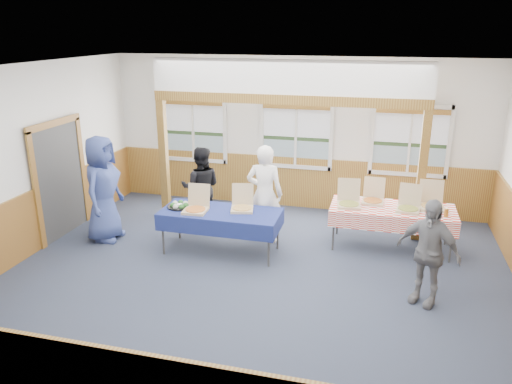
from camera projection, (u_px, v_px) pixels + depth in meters
floor at (254, 280)px, 7.79m from camera, size 8.00×8.00×0.00m
ceiling at (254, 70)px, 6.78m from camera, size 8.00×8.00×0.00m
wall_back at (296, 134)px, 10.50m from camera, size 8.00×0.00×8.00m
wall_front at (145, 305)px, 4.07m from camera, size 8.00×0.00×8.00m
wall_left at (20, 164)px, 8.23m from camera, size 0.00×8.00×8.00m
wainscot_back at (295, 182)px, 10.81m from camera, size 7.98×0.05×1.10m
wainscot_left at (31, 223)px, 8.56m from camera, size 0.05×6.98×1.10m
cased_opening at (60, 180)px, 9.23m from camera, size 0.06×1.30×2.10m
window_left at (193, 126)px, 10.98m from camera, size 1.56×0.10×1.46m
window_mid at (296, 131)px, 10.43m from camera, size 1.56×0.10×1.46m
window_right at (410, 137)px, 9.89m from camera, size 1.56×0.10×1.46m
post_left at (164, 159)px, 10.12m from camera, size 0.15×0.15×2.40m
post_right at (422, 177)px, 8.93m from camera, size 0.15×0.15×2.40m
cross_beam at (286, 99)px, 9.11m from camera, size 5.15×0.18×0.18m
table_left at (221, 214)px, 8.54m from camera, size 2.11×1.05×0.76m
table_right at (393, 210)px, 8.71m from camera, size 2.16×1.00×0.76m
pizza_box_a at (196, 208)px, 8.50m from camera, size 0.42×0.50×0.42m
pizza_box_b at (242, 206)px, 8.57m from camera, size 0.46×0.53×0.41m
pizza_box_c at (349, 202)px, 8.76m from camera, size 0.45×0.53×0.43m
pizza_box_d at (373, 199)px, 8.93m from camera, size 0.39×0.47×0.41m
pizza_box_e at (408, 207)px, 8.54m from camera, size 0.43×0.51×0.42m
pizza_box_f at (432, 204)px, 8.65m from camera, size 0.43×0.52×0.45m
veggie_tray at (180, 206)px, 8.69m from camera, size 0.43×0.43×0.10m
drink_glass at (446, 213)px, 8.24m from camera, size 0.07×0.07×0.15m
woman_white at (265, 194)px, 8.93m from camera, size 0.67×0.45×1.81m
woman_black at (201, 187)px, 9.63m from camera, size 0.91×0.78×1.60m
man_blue at (103, 189)px, 9.00m from camera, size 0.66×0.98×1.95m
person_grey at (428, 252)px, 6.92m from camera, size 0.99×0.76×1.56m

